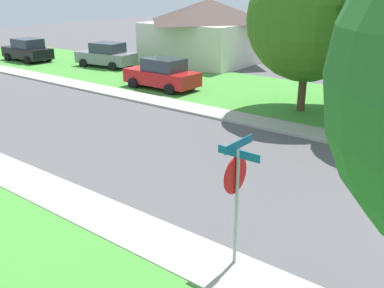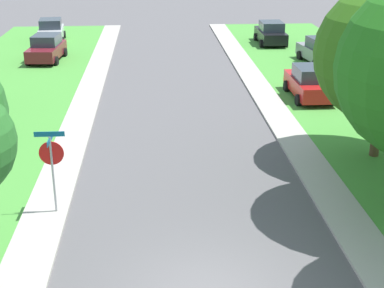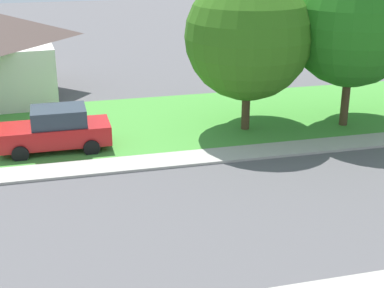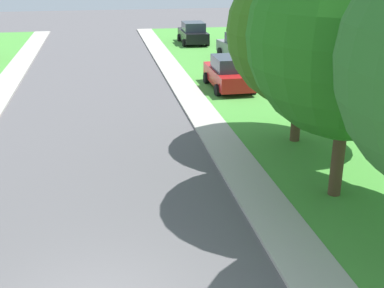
{
  "view_description": "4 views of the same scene",
  "coord_description": "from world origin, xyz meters",
  "px_view_note": "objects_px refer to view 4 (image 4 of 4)",
  "views": [
    {
      "loc": [
        -10.84,
        0.56,
        5.45
      ],
      "look_at": [
        -2.1,
        7.34,
        1.4
      ],
      "focal_mm": 40.36,
      "sensor_mm": 36.0,
      "label": 1
    },
    {
      "loc": [
        -1.19,
        -11.89,
        8.6
      ],
      "look_at": [
        0.11,
        6.7,
        1.4
      ],
      "focal_mm": 53.47,
      "sensor_mm": 36.0,
      "label": 2
    },
    {
      "loc": [
        -14.71,
        16.44,
        8.14
      ],
      "look_at": [
        2.7,
        11.99,
        1.4
      ],
      "focal_mm": 52.75,
      "sensor_mm": 36.0,
      "label": 3
    },
    {
      "loc": [
        0.47,
        -7.87,
        6.49
      ],
      "look_at": [
        2.91,
        5.28,
        1.4
      ],
      "focal_mm": 45.96,
      "sensor_mm": 36.0,
      "label": 4
    }
  ],
  "objects_px": {
    "car_red_driveway_right": "(229,73)",
    "house_right_setback": "(365,30)",
    "car_black_near_corner": "(193,33)",
    "tree_corner_large": "(366,43)",
    "car_grey_far_down_street": "(240,47)",
    "tree_sidewalk_near": "(313,37)"
  },
  "relations": [
    {
      "from": "car_black_near_corner",
      "to": "car_red_driveway_right",
      "type": "relative_size",
      "value": 1.0
    },
    {
      "from": "tree_corner_large",
      "to": "car_grey_far_down_street",
      "type": "bearing_deg",
      "value": 82.8
    },
    {
      "from": "car_red_driveway_right",
      "to": "tree_sidewalk_near",
      "type": "distance_m",
      "value": 8.85
    },
    {
      "from": "tree_sidewalk_near",
      "to": "car_grey_far_down_street",
      "type": "bearing_deg",
      "value": 82.75
    },
    {
      "from": "car_red_driveway_right",
      "to": "tree_sidewalk_near",
      "type": "bearing_deg",
      "value": -84.75
    },
    {
      "from": "car_grey_far_down_street",
      "to": "tree_corner_large",
      "type": "height_order",
      "value": "tree_corner_large"
    },
    {
      "from": "car_black_near_corner",
      "to": "car_grey_far_down_street",
      "type": "distance_m",
      "value": 6.97
    },
    {
      "from": "tree_corner_large",
      "to": "tree_sidewalk_near",
      "type": "distance_m",
      "value": 4.51
    },
    {
      "from": "tree_sidewalk_near",
      "to": "house_right_setback",
      "type": "bearing_deg",
      "value": 53.87
    },
    {
      "from": "car_red_driveway_right",
      "to": "house_right_setback",
      "type": "xyz_separation_m",
      "value": [
        9.39,
        3.56,
        1.5
      ]
    },
    {
      "from": "house_right_setback",
      "to": "tree_sidewalk_near",
      "type": "bearing_deg",
      "value": -126.13
    },
    {
      "from": "car_grey_far_down_street",
      "to": "car_red_driveway_right",
      "type": "height_order",
      "value": "same"
    },
    {
      "from": "car_black_near_corner",
      "to": "tree_sidewalk_near",
      "type": "xyz_separation_m",
      "value": [
        -0.06,
        -22.68,
        3.06
      ]
    },
    {
      "from": "house_right_setback",
      "to": "car_black_near_corner",
      "type": "bearing_deg",
      "value": 128.29
    },
    {
      "from": "tree_corner_large",
      "to": "house_right_setback",
      "type": "bearing_deg",
      "value": 60.58
    },
    {
      "from": "car_grey_far_down_street",
      "to": "tree_corner_large",
      "type": "xyz_separation_m",
      "value": [
        -2.58,
        -20.45,
        3.56
      ]
    },
    {
      "from": "car_black_near_corner",
      "to": "tree_corner_large",
      "type": "height_order",
      "value": "tree_corner_large"
    },
    {
      "from": "car_grey_far_down_street",
      "to": "tree_corner_large",
      "type": "bearing_deg",
      "value": -97.2
    },
    {
      "from": "car_black_near_corner",
      "to": "car_grey_far_down_street",
      "type": "bearing_deg",
      "value": -73.48
    },
    {
      "from": "car_black_near_corner",
      "to": "house_right_setback",
      "type": "xyz_separation_m",
      "value": [
        8.57,
        -10.86,
        1.5
      ]
    },
    {
      "from": "tree_sidewalk_near",
      "to": "tree_corner_large",
      "type": "bearing_deg",
      "value": -97.01
    },
    {
      "from": "car_red_driveway_right",
      "to": "tree_corner_large",
      "type": "xyz_separation_m",
      "value": [
        0.21,
        -12.72,
        3.56
      ]
    }
  ]
}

